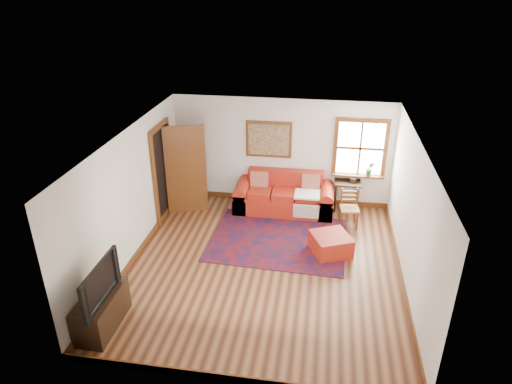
% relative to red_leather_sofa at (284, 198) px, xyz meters
% --- Properties ---
extents(ground, '(5.50, 5.50, 0.00)m').
position_rel_red_leather_sofa_xyz_m(ground, '(-0.13, -2.32, -0.29)').
color(ground, '#432112').
rests_on(ground, ground).
extents(room_envelope, '(5.04, 5.54, 2.52)m').
position_rel_red_leather_sofa_xyz_m(room_envelope, '(-0.13, -2.30, 1.36)').
color(room_envelope, silver).
rests_on(room_envelope, ground).
extents(window, '(1.18, 0.20, 1.38)m').
position_rel_red_leather_sofa_xyz_m(window, '(1.65, 0.39, 1.02)').
color(window, white).
rests_on(window, ground).
extents(doorway, '(0.89, 1.08, 2.14)m').
position_rel_red_leather_sofa_xyz_m(doorway, '(-2.33, -0.53, 0.78)').
color(doorway, black).
rests_on(doorway, ground).
extents(framed_artwork, '(1.05, 0.07, 0.85)m').
position_rel_red_leather_sofa_xyz_m(framed_artwork, '(-0.43, 0.40, 1.26)').
color(framed_artwork, '#5F3214').
rests_on(framed_artwork, ground).
extents(persian_rug, '(2.83, 2.30, 0.02)m').
position_rel_red_leather_sofa_xyz_m(persian_rug, '(0.02, -1.35, -0.28)').
color(persian_rug, '#5E0E0D').
rests_on(persian_rug, ground).
extents(red_leather_sofa, '(2.23, 0.92, 0.87)m').
position_rel_red_leather_sofa_xyz_m(red_leather_sofa, '(0.00, 0.00, 0.00)').
color(red_leather_sofa, '#A92415').
rests_on(red_leather_sofa, ground).
extents(red_ottoman, '(0.91, 0.91, 0.39)m').
position_rel_red_leather_sofa_xyz_m(red_ottoman, '(1.08, -1.68, -0.09)').
color(red_ottoman, '#A92415').
rests_on(red_ottoman, ground).
extents(side_table, '(0.59, 0.44, 0.71)m').
position_rel_red_leather_sofa_xyz_m(side_table, '(1.41, 0.21, 0.29)').
color(side_table, black).
rests_on(side_table, ground).
extents(ladder_back_chair, '(0.42, 0.41, 0.82)m').
position_rel_red_leather_sofa_xyz_m(ladder_back_chair, '(1.45, -0.48, 0.15)').
color(ladder_back_chair, tan).
rests_on(ladder_back_chair, ground).
extents(media_cabinet, '(0.48, 1.06, 0.58)m').
position_rel_red_leather_sofa_xyz_m(media_cabinet, '(-2.38, -4.31, 0.00)').
color(media_cabinet, black).
rests_on(media_cabinet, ground).
extents(television, '(0.14, 1.10, 0.63)m').
position_rel_red_leather_sofa_xyz_m(television, '(-2.36, -4.40, 0.61)').
color(television, black).
rests_on(television, media_cabinet).
extents(candle_hurricane, '(0.12, 0.12, 0.18)m').
position_rel_red_leather_sofa_xyz_m(candle_hurricane, '(-2.33, -3.94, 0.38)').
color(candle_hurricane, silver).
rests_on(candle_hurricane, media_cabinet).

